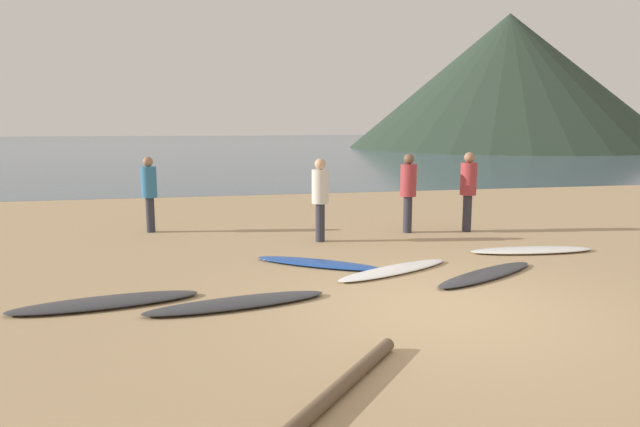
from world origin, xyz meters
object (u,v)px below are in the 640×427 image
Objects in this scene: surfboard_5 at (532,250)px; surfboard_1 at (237,303)px; surfboard_0 at (106,302)px; person_1 at (320,193)px; person_0 at (408,186)px; surfboard_2 at (318,263)px; surfboard_4 at (486,274)px; person_3 at (468,185)px; person_2 at (149,188)px; surfboard_3 at (394,270)px; driftwood_log at (338,389)px.

surfboard_1 is at bearing -154.85° from surfboard_5.
surfboard_0 is 5.21m from person_1.
person_1 is (-2.14, -0.55, -0.03)m from person_0.
surfboard_2 is 2.26m from person_1.
person_3 reaches higher than surfboard_4.
person_1 is at bearing 33.59° from surfboard_0.
surfboard_2 is at bearing 15.43° from surfboard_0.
surfboard_0 is 1.42× the size of person_1.
surfboard_1 is at bearing 122.37° from person_2.
person_0 is at bearing 78.66° from surfboard_2.
surfboard_1 is 6.01m from person_2.
person_0 reaches higher than surfboard_0.
surfboard_1 is 1.04× the size of surfboard_4.
surfboard_0 is at bearing -10.97° from person_3.
surfboard_5 is (3.06, 0.83, 0.01)m from surfboard_3.
person_1 is 6.85m from driftwood_log.
surfboard_2 and surfboard_4 have the same top height.
person_1 is 3.54m from person_3.
surfboard_1 is at bearing -61.79° from person_0.
surfboard_2 reaches higher than surfboard_3.
person_1 is 1.01× the size of person_2.
surfboard_5 is 3.06m from person_0.
person_0 is 5.82m from person_2.
person_2 is at bearing 163.49° from surfboard_2.
surfboard_2 is 4.21m from surfboard_5.
driftwood_log reaches higher than surfboard_2.
surfboard_5 is at bearing 11.38° from surfboard_4.
surfboard_3 is at bearing 150.46° from person_2.
surfboard_3 is 1.47m from surfboard_4.
surfboard_1 is 1.46× the size of person_2.
driftwood_log is (-0.81, -4.69, 0.03)m from surfboard_2.
surfboard_2 is 4.98m from person_2.
surfboard_4 reaches higher than surfboard_3.
surfboard_1 is 1.44× the size of person_1.
person_0 is 0.75× the size of driftwood_log.
surfboard_0 is at bearing 166.15° from surfboard_3.
person_3 is at bearing 55.83° from driftwood_log.
person_0 reaches higher than surfboard_3.
surfboard_3 is at bearing 128.48° from surfboard_4.
surfboard_3 is at bearing -159.50° from surfboard_5.
person_2 is (0.19, 5.32, 0.96)m from surfboard_0.
surfboard_0 is 1.45× the size of person_2.
person_1 is 3.98m from person_2.
person_3 is at bearing 65.26° from surfboard_2.
surfboard_5 is at bearing -9.38° from surfboard_3.
surfboard_0 is 5.41m from person_2.
surfboard_5 is 1.36× the size of person_0.
surfboard_1 is at bearing 104.68° from driftwood_log.
surfboard_1 is 1.06× the size of surfboard_3.
person_1 reaches higher than surfboard_0.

